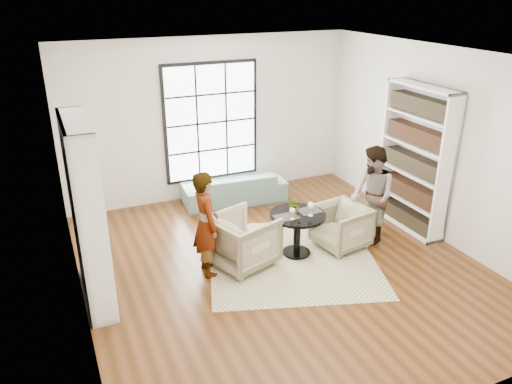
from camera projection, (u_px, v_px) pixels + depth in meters
name	position (u px, v px, depth m)	size (l,w,h in m)	color
ground	(281.00, 266.00, 7.34)	(6.00, 6.00, 0.00)	#5E3216
room_shell	(266.00, 174.00, 7.31)	(6.00, 6.01, 6.00)	silver
rug	(292.00, 258.00, 7.52)	(2.45, 2.45, 0.01)	beige
pedestal_table	(297.00, 225.00, 7.47)	(0.84, 0.84, 0.67)	black
sofa	(234.00, 188.00, 9.39)	(1.91, 0.75, 0.56)	slate
armchair_left	(243.00, 240.00, 7.24)	(0.84, 0.86, 0.79)	tan
armchair_right	(341.00, 227.00, 7.76)	(0.73, 0.75, 0.69)	tan
person_left	(206.00, 224.00, 6.89)	(0.56, 0.37, 1.53)	gray
person_right	(372.00, 195.00, 7.79)	(0.76, 0.59, 1.56)	gray
placemat_left	(286.00, 217.00, 7.30)	(0.34, 0.26, 0.01)	#292724
placemat_right	(309.00, 211.00, 7.50)	(0.34, 0.26, 0.01)	#292724
cutlery_left	(286.00, 217.00, 7.30)	(0.14, 0.22, 0.01)	silver
cutlery_right	(309.00, 210.00, 7.50)	(0.14, 0.22, 0.01)	silver
wine_glass_left	(292.00, 211.00, 7.18)	(0.08, 0.08, 0.18)	silver
wine_glass_right	(311.00, 206.00, 7.29)	(0.10, 0.10, 0.22)	silver
flower_centerpiece	(294.00, 206.00, 7.40)	(0.21, 0.18, 0.23)	gray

